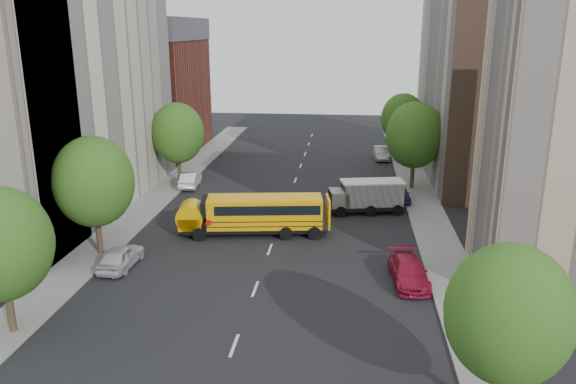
% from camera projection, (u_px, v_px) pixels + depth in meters
% --- Properties ---
extents(ground, '(120.00, 120.00, 0.00)m').
position_uv_depth(ground, '(274.00, 239.00, 39.76)').
color(ground, black).
rests_on(ground, ground).
extents(sidewalk_left, '(3.00, 80.00, 0.12)m').
position_uv_depth(sidewalk_left, '(142.00, 211.00, 45.71)').
color(sidewalk_left, slate).
rests_on(sidewalk_left, ground).
extents(sidewalk_right, '(3.00, 80.00, 0.12)m').
position_uv_depth(sidewalk_right, '(430.00, 221.00, 43.31)').
color(sidewalk_right, slate).
rests_on(sidewalk_right, ground).
extents(lane_markings, '(0.15, 64.00, 0.01)m').
position_uv_depth(lane_markings, '(289.00, 198.00, 49.29)').
color(lane_markings, silver).
rests_on(lane_markings, ground).
extents(building_left_cream, '(10.00, 26.00, 20.00)m').
position_uv_depth(building_left_cream, '(58.00, 85.00, 44.54)').
color(building_left_cream, beige).
rests_on(building_left_cream, ground).
extents(building_left_redbrick, '(10.00, 15.00, 13.00)m').
position_uv_depth(building_left_redbrick, '(154.00, 97.00, 66.51)').
color(building_left_redbrick, maroon).
rests_on(building_left_redbrick, ground).
extents(building_right_far, '(10.00, 22.00, 18.00)m').
position_uv_depth(building_right_far, '(484.00, 85.00, 54.43)').
color(building_right_far, tan).
rests_on(building_right_far, ground).
extents(building_right_sidewall, '(10.10, 0.30, 18.00)m').
position_uv_depth(building_right_sidewall, '(516.00, 99.00, 43.93)').
color(building_right_sidewall, brown).
rests_on(building_right_sidewall, ground).
extents(street_tree_0, '(4.80, 4.80, 7.41)m').
position_uv_depth(street_tree_0, '(0.00, 244.00, 26.24)').
color(street_tree_0, '#38281C').
rests_on(street_tree_0, ground).
extents(street_tree_1, '(5.12, 5.12, 7.90)m').
position_uv_depth(street_tree_1, '(94.00, 182.00, 35.69)').
color(street_tree_1, '#38281C').
rests_on(street_tree_1, ground).
extents(street_tree_2, '(4.99, 4.99, 7.71)m').
position_uv_depth(street_tree_2, '(178.00, 133.00, 52.90)').
color(street_tree_2, '#38281C').
rests_on(street_tree_2, ground).
extents(street_tree_3, '(4.61, 4.61, 7.11)m').
position_uv_depth(street_tree_3, '(509.00, 315.00, 20.19)').
color(street_tree_3, '#38281C').
rests_on(street_tree_3, ground).
extents(street_tree_4, '(5.25, 5.25, 8.10)m').
position_uv_depth(street_tree_4, '(415.00, 135.00, 50.54)').
color(street_tree_4, '#38281C').
rests_on(street_tree_4, ground).
extents(street_tree_5, '(4.86, 4.86, 7.51)m').
position_uv_depth(street_tree_5, '(403.00, 119.00, 62.09)').
color(street_tree_5, '#38281C').
rests_on(street_tree_5, ground).
extents(school_bus, '(10.40, 3.70, 2.87)m').
position_uv_depth(school_bus, '(254.00, 213.00, 40.25)').
color(school_bus, black).
rests_on(school_bus, ground).
extents(safari_truck, '(6.47, 3.39, 2.64)m').
position_uv_depth(safari_truck, '(367.00, 196.00, 45.08)').
color(safari_truck, black).
rests_on(safari_truck, ground).
extents(parked_car_0, '(1.84, 4.27, 1.44)m').
position_uv_depth(parked_car_0, '(121.00, 257.00, 34.85)').
color(parked_car_0, silver).
rests_on(parked_car_0, ground).
extents(parked_car_1, '(1.85, 4.35, 1.39)m').
position_uv_depth(parked_car_1, '(190.00, 179.00, 52.62)').
color(parked_car_1, silver).
rests_on(parked_car_1, ground).
extents(parked_car_3, '(2.36, 4.98, 1.40)m').
position_uv_depth(parked_car_3, '(409.00, 271.00, 32.76)').
color(parked_car_3, maroon).
rests_on(parked_car_3, ground).
extents(parked_car_4, '(1.80, 3.99, 1.33)m').
position_uv_depth(parked_car_4, '(400.00, 194.00, 48.23)').
color(parked_car_4, '#37335A').
rests_on(parked_car_4, ground).
extents(parked_car_5, '(1.74, 4.43, 1.44)m').
position_uv_depth(parked_car_5, '(381.00, 153.00, 63.66)').
color(parked_car_5, '#999894').
rests_on(parked_car_5, ground).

